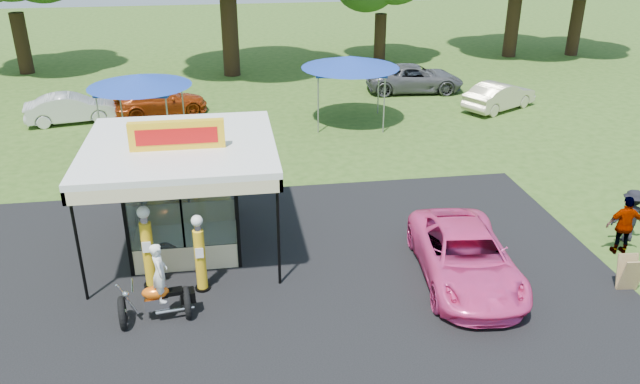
# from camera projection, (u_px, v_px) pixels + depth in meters

# --- Properties ---
(ground) EXTENTS (120.00, 120.00, 0.00)m
(ground) POSITION_uv_depth(u_px,v_px,m) (267.00, 341.00, 14.91)
(ground) COLOR #2C4B17
(ground) RESTS_ON ground
(asphalt_apron) EXTENTS (20.00, 14.00, 0.04)m
(asphalt_apron) POSITION_uv_depth(u_px,v_px,m) (261.00, 294.00, 16.70)
(asphalt_apron) COLOR black
(asphalt_apron) RESTS_ON ground
(gas_station_kiosk) EXTENTS (5.40, 5.40, 4.18)m
(gas_station_kiosk) POSITION_uv_depth(u_px,v_px,m) (184.00, 194.00, 18.39)
(gas_station_kiosk) COLOR white
(gas_station_kiosk) RESTS_ON ground
(gas_pump_left) EXTENTS (0.46, 0.46, 2.45)m
(gas_pump_left) POSITION_uv_depth(u_px,v_px,m) (148.00, 250.00, 16.58)
(gas_pump_left) COLOR black
(gas_pump_left) RESTS_ON ground
(gas_pump_right) EXTENTS (0.42, 0.42, 2.26)m
(gas_pump_right) POSITION_uv_depth(u_px,v_px,m) (200.00, 255.00, 16.49)
(gas_pump_right) COLOR black
(gas_pump_right) RESTS_ON ground
(motorcycle) EXTENTS (1.93, 1.11, 2.23)m
(motorcycle) POSITION_uv_depth(u_px,v_px,m) (159.00, 290.00, 15.37)
(motorcycle) COLOR black
(motorcycle) RESTS_ON ground
(spare_tires) EXTENTS (0.85, 0.60, 0.69)m
(spare_tires) POSITION_uv_depth(u_px,v_px,m) (167.00, 254.00, 18.01)
(spare_tires) COLOR black
(spare_tires) RESTS_ON ground
(a_frame_sign) EXTENTS (0.58, 0.55, 1.01)m
(a_frame_sign) POSITION_uv_depth(u_px,v_px,m) (629.00, 274.00, 16.73)
(a_frame_sign) COLOR #593819
(a_frame_sign) RESTS_ON ground
(kiosk_car) EXTENTS (2.82, 1.13, 0.96)m
(kiosk_car) POSITION_uv_depth(u_px,v_px,m) (191.00, 202.00, 20.92)
(kiosk_car) COLOR gold
(kiosk_car) RESTS_ON ground
(pink_sedan) EXTENTS (2.93, 5.45, 1.45)m
(pink_sedan) POSITION_uv_depth(u_px,v_px,m) (465.00, 257.00, 17.11)
(pink_sedan) COLOR #F54292
(pink_sedan) RESTS_ON ground
(spectator_east_a) EXTENTS (1.12, 0.66, 1.70)m
(spectator_east_a) POSITION_uv_depth(u_px,v_px,m) (630.00, 216.00, 19.15)
(spectator_east_a) COLOR black
(spectator_east_a) RESTS_ON ground
(spectator_east_b) EXTENTS (1.14, 0.62, 1.85)m
(spectator_east_b) POSITION_uv_depth(u_px,v_px,m) (625.00, 225.00, 18.40)
(spectator_east_b) COLOR gray
(spectator_east_b) RESTS_ON ground
(bg_car_a) EXTENTS (4.44, 2.28, 1.40)m
(bg_car_a) POSITION_uv_depth(u_px,v_px,m) (71.00, 108.00, 30.11)
(bg_car_a) COLOR silver
(bg_car_a) RESTS_ON ground
(bg_car_b) EXTENTS (4.91, 2.87, 1.34)m
(bg_car_b) POSITION_uv_depth(u_px,v_px,m) (160.00, 101.00, 31.29)
(bg_car_b) COLOR #9C330C
(bg_car_b) RESTS_ON ground
(bg_car_d) EXTENTS (5.67, 2.97, 1.52)m
(bg_car_d) POSITION_uv_depth(u_px,v_px,m) (414.00, 78.00, 35.27)
(bg_car_d) COLOR #4E4E50
(bg_car_d) RESTS_ON ground
(bg_car_e) EXTENTS (4.48, 3.46, 1.42)m
(bg_car_e) POSITION_uv_depth(u_px,v_px,m) (499.00, 96.00, 32.05)
(bg_car_e) COLOR beige
(bg_car_e) RESTS_ON ground
(tent_west) EXTENTS (4.40, 4.40, 3.08)m
(tent_west) POSITION_uv_depth(u_px,v_px,m) (139.00, 81.00, 26.57)
(tent_west) COLOR gray
(tent_west) RESTS_ON ground
(tent_east) EXTENTS (4.63, 4.63, 3.23)m
(tent_east) POSITION_uv_depth(u_px,v_px,m) (350.00, 63.00, 29.14)
(tent_east) COLOR gray
(tent_east) RESTS_ON ground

